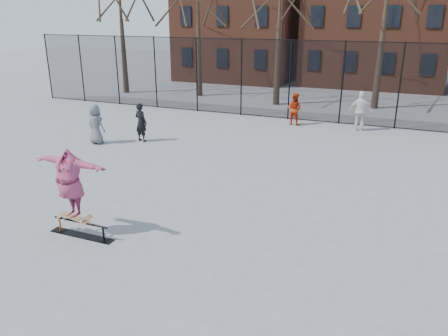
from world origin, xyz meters
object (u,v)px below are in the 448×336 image
at_px(bystander_white, 361,111).
at_px(skate_rail, 81,230).
at_px(skater, 70,184).
at_px(bystander_grey, 96,124).
at_px(skateboard, 74,218).
at_px(bystander_red, 294,109).
at_px(bystander_black, 141,122).

bearing_deg(bystander_white, skate_rail, 59.44).
relative_size(skater, bystander_white, 1.13).
bearing_deg(bystander_white, bystander_grey, 23.63).
relative_size(skateboard, bystander_red, 0.56).
xyz_separation_m(bystander_black, bystander_white, (8.43, 5.41, 0.10)).
bearing_deg(skater, skate_rail, 2.35).
relative_size(skater, bystander_red, 1.34).
bearing_deg(bystander_red, skater, 92.26).
bearing_deg(bystander_black, bystander_red, -122.36).
height_order(bystander_black, bystander_white, bystander_white).
distance_m(skater, bystander_white, 14.31).
relative_size(skater, bystander_grey, 1.25).
xyz_separation_m(skate_rail, bystander_grey, (-4.79, 6.82, 0.68)).
distance_m(skateboard, bystander_grey, 8.25).
xyz_separation_m(skater, bystander_red, (2.25, 13.26, -0.56)).
height_order(skateboard, bystander_grey, bystander_grey).
xyz_separation_m(skater, bystander_grey, (-4.62, 6.82, -0.51)).
xyz_separation_m(bystander_grey, bystander_white, (9.99, 6.44, 0.09)).
bearing_deg(skateboard, bystander_black, 111.33).
distance_m(bystander_grey, bystander_black, 1.86).
height_order(skateboard, skater, skater).
height_order(skateboard, bystander_white, bystander_white).
bearing_deg(bystander_black, skater, 123.44).
xyz_separation_m(skateboard, bystander_grey, (-4.62, 6.82, 0.39)).
height_order(skater, bystander_grey, skater).
bearing_deg(skater, skateboard, 0.00).
height_order(skate_rail, bystander_red, bystander_red).
bearing_deg(bystander_red, bystander_black, 57.43).
height_order(skater, bystander_black, skater).
relative_size(skateboard, skater, 0.42).
distance_m(skate_rail, bystander_red, 13.44).
height_order(skater, bystander_red, skater).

